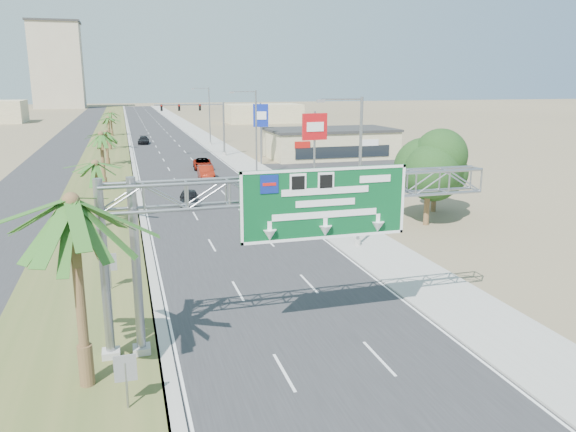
% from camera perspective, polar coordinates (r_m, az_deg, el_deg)
% --- Properties ---
extents(road, '(12.00, 300.00, 0.02)m').
position_cam_1_polar(road, '(122.58, -12.94, 8.02)').
color(road, '#28282B').
rests_on(road, ground).
extents(sidewalk_right, '(4.00, 300.00, 0.10)m').
position_cam_1_polar(sidewalk_right, '(123.38, -8.97, 8.25)').
color(sidewalk_right, '#9E9B93').
rests_on(sidewalk_right, ground).
extents(median_grass, '(7.00, 300.00, 0.12)m').
position_cam_1_polar(median_grass, '(122.38, -17.66, 7.75)').
color(median_grass, '#445425').
rests_on(median_grass, ground).
extents(opposing_road, '(8.00, 300.00, 0.02)m').
position_cam_1_polar(opposing_road, '(122.74, -20.95, 7.49)').
color(opposing_road, '#28282B').
rests_on(opposing_road, ground).
extents(sign_gantry, '(16.75, 1.24, 7.50)m').
position_cam_1_polar(sign_gantry, '(23.20, -0.19, 1.39)').
color(sign_gantry, gray).
rests_on(sign_gantry, ground).
extents(palm_near, '(5.70, 5.70, 8.35)m').
position_cam_1_polar(palm_near, '(20.35, -21.17, 1.26)').
color(palm_near, brown).
rests_on(palm_near, ground).
extents(palm_row_b, '(3.99, 3.99, 5.95)m').
position_cam_1_polar(palm_row_b, '(44.33, -19.00, 4.93)').
color(palm_row_b, brown).
rests_on(palm_row_b, ground).
extents(palm_row_c, '(3.99, 3.99, 6.75)m').
position_cam_1_polar(palm_row_c, '(60.14, -18.47, 7.77)').
color(palm_row_c, brown).
rests_on(palm_row_c, ground).
extents(palm_row_d, '(3.99, 3.99, 5.45)m').
position_cam_1_polar(palm_row_d, '(78.17, -18.01, 8.05)').
color(palm_row_d, brown).
rests_on(palm_row_d, ground).
extents(palm_row_e, '(3.99, 3.99, 6.15)m').
position_cam_1_polar(palm_row_e, '(97.07, -17.80, 9.39)').
color(palm_row_e, brown).
rests_on(palm_row_e, ground).
extents(palm_row_f, '(3.99, 3.99, 5.75)m').
position_cam_1_polar(palm_row_f, '(122.05, -17.58, 9.93)').
color(palm_row_f, brown).
rests_on(palm_row_f, ground).
extents(streetlight_near, '(3.27, 0.44, 10.00)m').
position_cam_1_polar(streetlight_near, '(37.43, 7.00, 3.80)').
color(streetlight_near, gray).
rests_on(streetlight_near, ground).
extents(streetlight_mid, '(3.27, 0.44, 10.00)m').
position_cam_1_polar(streetlight_mid, '(65.83, -3.41, 8.02)').
color(streetlight_mid, gray).
rests_on(streetlight_mid, ground).
extents(streetlight_far, '(3.27, 0.44, 10.00)m').
position_cam_1_polar(streetlight_far, '(101.13, -8.08, 9.81)').
color(streetlight_far, gray).
rests_on(streetlight_far, ground).
extents(signal_mast, '(10.28, 0.71, 8.00)m').
position_cam_1_polar(signal_mast, '(84.99, -7.90, 9.25)').
color(signal_mast, gray).
rests_on(signal_mast, ground).
extents(store_building, '(18.00, 10.00, 4.00)m').
position_cam_1_polar(store_building, '(83.70, 4.35, 7.31)').
color(store_building, tan).
rests_on(store_building, ground).
extents(oak_near, '(4.50, 4.50, 6.80)m').
position_cam_1_polar(oak_near, '(44.44, 14.14, 4.80)').
color(oak_near, brown).
rests_on(oak_near, ground).
extents(oak_far, '(3.50, 3.50, 5.60)m').
position_cam_1_polar(oak_far, '(49.47, 14.78, 4.77)').
color(oak_far, brown).
rests_on(oak_far, ground).
extents(median_signback_a, '(0.75, 0.08, 2.08)m').
position_cam_1_polar(median_signback_a, '(20.22, -16.17, -15.01)').
color(median_signback_a, gray).
rests_on(median_signback_a, ground).
extents(median_signback_b, '(0.75, 0.08, 2.08)m').
position_cam_1_polar(median_signback_b, '(31.35, -17.67, -4.76)').
color(median_signback_b, gray).
rests_on(median_signback_b, ground).
extents(tower_distant, '(20.00, 16.00, 35.00)m').
position_cam_1_polar(tower_distant, '(263.11, -22.38, 13.92)').
color(tower_distant, tan).
rests_on(tower_distant, ground).
extents(building_distant_right, '(20.00, 12.00, 5.00)m').
position_cam_1_polar(building_distant_right, '(156.63, -2.54, 10.37)').
color(building_distant_right, tan).
rests_on(building_distant_right, ground).
extents(car_left_lane, '(2.11, 4.39, 1.44)m').
position_cam_1_polar(car_left_lane, '(51.27, -9.99, 1.79)').
color(car_left_lane, black).
rests_on(car_left_lane, ground).
extents(car_mid_lane, '(1.88, 4.82, 1.56)m').
position_cam_1_polar(car_mid_lane, '(65.17, -8.33, 4.38)').
color(car_mid_lane, maroon).
rests_on(car_mid_lane, ground).
extents(car_right_lane, '(2.67, 5.10, 1.37)m').
position_cam_1_polar(car_right_lane, '(73.08, -8.67, 5.26)').
color(car_right_lane, gray).
rests_on(car_right_lane, ground).
extents(car_far, '(2.28, 4.72, 1.32)m').
position_cam_1_polar(car_far, '(105.26, -14.47, 7.45)').
color(car_far, black).
rests_on(car_far, ground).
extents(pole_sign_red_near, '(2.42, 0.60, 8.36)m').
position_cam_1_polar(pole_sign_red_near, '(51.65, 2.72, 8.57)').
color(pole_sign_red_near, gray).
rests_on(pole_sign_red_near, ground).
extents(pole_sign_blue, '(2.02, 0.62, 8.27)m').
position_cam_1_polar(pole_sign_blue, '(75.93, -2.79, 9.89)').
color(pole_sign_blue, gray).
rests_on(pole_sign_blue, ground).
extents(pole_sign_red_far, '(2.16, 1.07, 7.64)m').
position_cam_1_polar(pole_sign_red_far, '(83.35, -2.69, 10.07)').
color(pole_sign_red_far, gray).
rests_on(pole_sign_red_far, ground).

